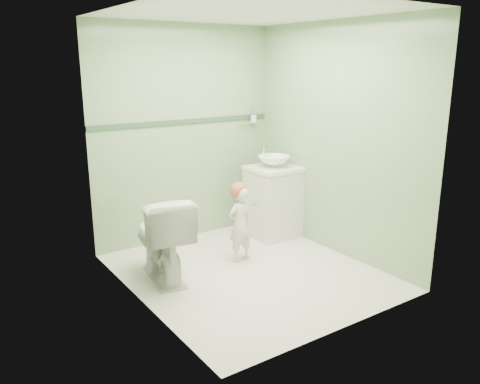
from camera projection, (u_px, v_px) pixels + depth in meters
ground at (249, 272)px, 4.74m from camera, size 2.50×2.50×0.00m
room_shell at (249, 151)px, 4.43m from camera, size 2.50×2.54×2.40m
trim_stripe at (185, 122)px, 5.38m from camera, size 2.20×0.02×0.05m
vanity at (273, 203)px, 5.65m from camera, size 0.52×0.50×0.80m
counter at (274, 169)px, 5.55m from camera, size 0.54×0.52×0.04m
basin at (274, 161)px, 5.52m from camera, size 0.37×0.37×0.13m
faucet at (264, 152)px, 5.65m from camera, size 0.03×0.13×0.18m
cup_holder at (253, 119)px, 5.83m from camera, size 0.26×0.07×0.21m
toilet at (162, 237)px, 4.52m from camera, size 0.58×0.87×0.82m
toddler at (240, 225)px, 4.93m from camera, size 0.30×0.21×0.78m
hair_cap at (239, 190)px, 4.86m from camera, size 0.17×0.17×0.17m
teal_toothbrush at (254, 204)px, 4.83m from camera, size 0.11×0.14×0.08m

